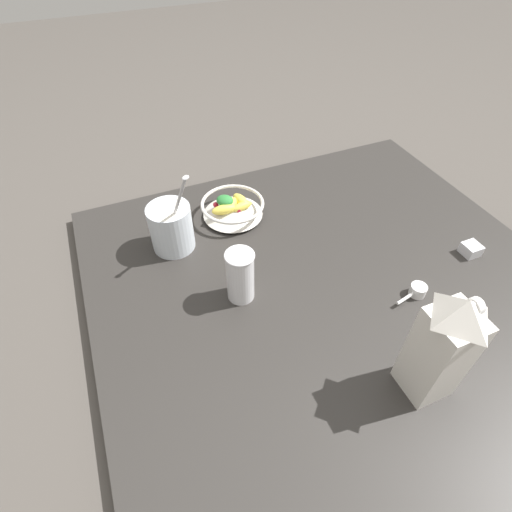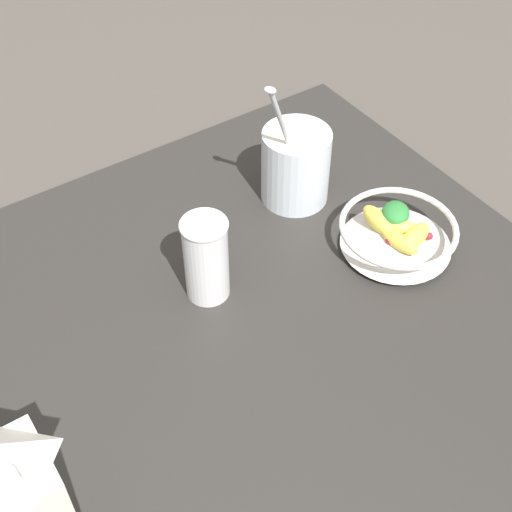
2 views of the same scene
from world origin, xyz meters
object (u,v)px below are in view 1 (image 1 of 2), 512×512
object	(u,v)px
milk_carton	(442,347)
drinking_cup	(240,275)
spice_jar	(471,250)
fruit_bowl	(233,207)
yogurt_tub	(171,226)

from	to	relation	value
milk_carton	drinking_cup	distance (m)	0.45
milk_carton	spice_jar	size ratio (longest dim) A/B	6.04
fruit_bowl	milk_carton	world-z (taller)	milk_carton
yogurt_tub	fruit_bowl	bearing A→B (deg)	-73.45
fruit_bowl	drinking_cup	size ratio (longest dim) A/B	1.33
milk_carton	spice_jar	xyz separation A→B (m)	(0.26, -0.38, -0.12)
yogurt_tub	spice_jar	bearing A→B (deg)	-115.00
fruit_bowl	drinking_cup	bearing A→B (deg)	163.22
drinking_cup	yogurt_tub	bearing A→B (deg)	23.86
milk_carton	drinking_cup	world-z (taller)	milk_carton
milk_carton	spice_jar	world-z (taller)	milk_carton
fruit_bowl	milk_carton	xyz separation A→B (m)	(-0.66, -0.17, 0.10)
fruit_bowl	drinking_cup	world-z (taller)	drinking_cup
milk_carton	spice_jar	bearing A→B (deg)	-55.43
fruit_bowl	spice_jar	size ratio (longest dim) A/B	4.17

